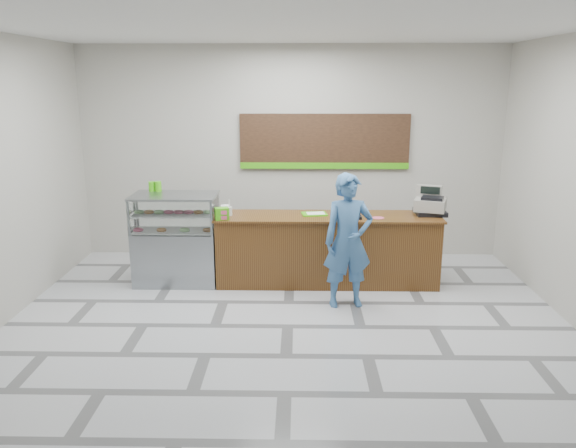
{
  "coord_description": "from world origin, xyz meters",
  "views": [
    {
      "loc": [
        0.13,
        -6.35,
        2.93
      ],
      "look_at": [
        -0.01,
        0.9,
        1.07
      ],
      "focal_mm": 35.0,
      "sensor_mm": 36.0,
      "label": 1
    }
  ],
  "objects_px": {
    "sales_counter": "(327,249)",
    "customer": "(348,241)",
    "serving_tray": "(314,214)",
    "display_case": "(176,238)",
    "cash_register": "(430,204)"
  },
  "relations": [
    {
      "from": "sales_counter",
      "to": "customer",
      "type": "height_order",
      "value": "customer"
    },
    {
      "from": "serving_tray",
      "to": "customer",
      "type": "height_order",
      "value": "customer"
    },
    {
      "from": "sales_counter",
      "to": "display_case",
      "type": "relative_size",
      "value": 2.45
    },
    {
      "from": "display_case",
      "to": "cash_register",
      "type": "xyz_separation_m",
      "value": [
        3.72,
        0.12,
        0.51
      ]
    },
    {
      "from": "serving_tray",
      "to": "customer",
      "type": "xyz_separation_m",
      "value": [
        0.42,
        -0.9,
        -0.15
      ]
    },
    {
      "from": "display_case",
      "to": "sales_counter",
      "type": "bearing_deg",
      "value": -0.0
    },
    {
      "from": "cash_register",
      "to": "serving_tray",
      "type": "height_order",
      "value": "cash_register"
    },
    {
      "from": "cash_register",
      "to": "display_case",
      "type": "bearing_deg",
      "value": -158.64
    },
    {
      "from": "serving_tray",
      "to": "display_case",
      "type": "bearing_deg",
      "value": 173.86
    },
    {
      "from": "display_case",
      "to": "serving_tray",
      "type": "relative_size",
      "value": 3.42
    },
    {
      "from": "display_case",
      "to": "customer",
      "type": "xyz_separation_m",
      "value": [
        2.45,
        -0.84,
        0.21
      ]
    },
    {
      "from": "display_case",
      "to": "cash_register",
      "type": "distance_m",
      "value": 3.75
    },
    {
      "from": "serving_tray",
      "to": "cash_register",
      "type": "bearing_deg",
      "value": -5.61
    },
    {
      "from": "cash_register",
      "to": "customer",
      "type": "height_order",
      "value": "customer"
    },
    {
      "from": "display_case",
      "to": "customer",
      "type": "height_order",
      "value": "customer"
    }
  ]
}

